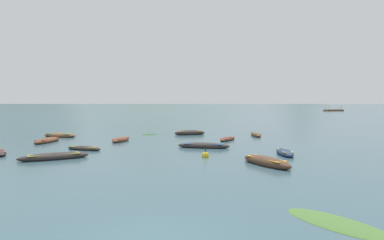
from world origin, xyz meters
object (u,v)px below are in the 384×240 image
(rowboat_7, at_px, (256,135))
(mooring_buoy, at_px, (205,155))
(rowboat_4, at_px, (285,153))
(rowboat_5, at_px, (47,140))
(rowboat_9, at_px, (54,157))
(rowboat_10, at_px, (190,133))
(rowboat_0, at_px, (266,162))
(rowboat_1, at_px, (60,135))
(rowboat_11, at_px, (204,146))
(ferry_0, at_px, (334,110))
(rowboat_12, at_px, (84,148))
(rowboat_2, at_px, (121,140))
(rowboat_6, at_px, (228,139))

(rowboat_7, xyz_separation_m, mooring_buoy, (-7.13, -14.29, -0.06))
(rowboat_4, distance_m, rowboat_5, 22.37)
(rowboat_7, bearing_deg, rowboat_5, -167.18)
(rowboat_9, xyz_separation_m, rowboat_10, (9.96, 16.58, 0.04))
(rowboat_0, height_order, rowboat_1, rowboat_0)
(rowboat_11, height_order, ferry_0, ferry_0)
(rowboat_0, distance_m, rowboat_9, 14.19)
(rowboat_4, relative_size, rowboat_12, 0.96)
(rowboat_1, distance_m, rowboat_2, 8.78)
(mooring_buoy, bearing_deg, rowboat_9, -177.60)
(rowboat_6, xyz_separation_m, rowboat_7, (3.94, 4.15, 0.03))
(rowboat_10, height_order, mooring_buoy, mooring_buoy)
(rowboat_6, xyz_separation_m, rowboat_12, (-12.79, -6.22, -0.01))
(rowboat_1, xyz_separation_m, rowboat_5, (0.49, -4.92, -0.01))
(rowboat_6, relative_size, rowboat_11, 0.72)
(rowboat_7, bearing_deg, rowboat_4, -94.89)
(rowboat_0, xyz_separation_m, rowboat_4, (2.46, 3.88, -0.04))
(rowboat_1, bearing_deg, rowboat_7, 0.10)
(rowboat_2, relative_size, rowboat_10, 0.89)
(rowboat_5, xyz_separation_m, rowboat_12, (5.05, -5.41, -0.05))
(rowboat_5, distance_m, rowboat_12, 7.40)
(rowboat_7, distance_m, mooring_buoy, 15.97)
(rowboat_0, bearing_deg, rowboat_10, 101.54)
(ferry_0, bearing_deg, rowboat_4, -117.48)
(rowboat_0, xyz_separation_m, rowboat_6, (-0.32, 13.36, -0.07))
(rowboat_10, distance_m, rowboat_12, 15.27)
(rowboat_12, height_order, ferry_0, ferry_0)
(rowboat_11, bearing_deg, mooring_buoy, -93.30)
(rowboat_11, distance_m, mooring_buoy, 4.73)
(rowboat_2, bearing_deg, rowboat_5, -176.54)
(rowboat_4, bearing_deg, rowboat_11, 144.52)
(rowboat_1, height_order, rowboat_10, rowboat_10)
(rowboat_0, relative_size, rowboat_2, 1.22)
(rowboat_11, bearing_deg, rowboat_6, 61.73)
(rowboat_11, relative_size, ferry_0, 0.49)
(rowboat_4, relative_size, rowboat_10, 0.83)
(rowboat_1, xyz_separation_m, rowboat_2, (7.54, -4.49, -0.03))
(rowboat_10, distance_m, mooring_buoy, 16.15)
(rowboat_4, height_order, ferry_0, ferry_0)
(rowboat_10, relative_size, mooring_buoy, 3.72)
(rowboat_9, relative_size, rowboat_11, 1.01)
(rowboat_9, bearing_deg, mooring_buoy, 2.40)
(rowboat_1, distance_m, rowboat_11, 18.12)
(rowboat_1, bearing_deg, rowboat_0, -43.13)
(rowboat_10, relative_size, rowboat_12, 1.16)
(rowboat_5, relative_size, rowboat_10, 1.09)
(rowboat_9, relative_size, rowboat_12, 1.39)
(rowboat_1, height_order, rowboat_4, rowboat_1)
(rowboat_0, bearing_deg, rowboat_9, 168.72)
(rowboat_2, xyz_separation_m, ferry_0, (76.99, 112.81, 0.28))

